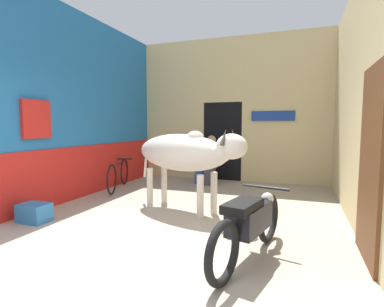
% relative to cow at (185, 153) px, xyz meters
% --- Properties ---
extents(ground_plane, '(30.00, 30.00, 0.00)m').
position_rel_cow_xyz_m(ground_plane, '(0.09, -1.95, -1.00)').
color(ground_plane, tan).
extents(wall_left_shopfront, '(0.25, 5.02, 3.72)m').
position_rel_cow_xyz_m(wall_left_shopfront, '(-2.45, 0.54, 0.80)').
color(wall_left_shopfront, '#236BAD').
rests_on(wall_left_shopfront, ground_plane).
extents(wall_back_with_doorway, '(4.92, 0.93, 3.72)m').
position_rel_cow_xyz_m(wall_back_with_doorway, '(0.03, 3.29, 0.60)').
color(wall_back_with_doorway, '#D1BC84').
rests_on(wall_back_with_doorway, ground_plane).
extents(wall_right_with_door, '(0.22, 5.02, 3.72)m').
position_rel_cow_xyz_m(wall_right_with_door, '(2.64, 0.51, 0.84)').
color(wall_right_with_door, '#D1BC84').
rests_on(wall_right_with_door, ground_plane).
extents(cow, '(2.25, 1.26, 1.43)m').
position_rel_cow_xyz_m(cow, '(0.00, 0.00, 0.00)').
color(cow, beige).
rests_on(cow, ground_plane).
extents(motorcycle_near, '(0.65, 1.81, 0.74)m').
position_rel_cow_xyz_m(motorcycle_near, '(1.33, -1.51, -0.58)').
color(motorcycle_near, black).
rests_on(motorcycle_near, ground_plane).
extents(bicycle, '(0.65, 1.65, 0.66)m').
position_rel_cow_xyz_m(bicycle, '(-2.07, 1.11, -0.66)').
color(bicycle, black).
rests_on(bicycle, ground_plane).
extents(shopkeeper_seated, '(0.38, 0.34, 1.21)m').
position_rel_cow_xyz_m(shopkeeper_seated, '(-0.23, 2.35, -0.36)').
color(shopkeeper_seated, '#3D3842').
rests_on(shopkeeper_seated, ground_plane).
extents(plastic_stool, '(0.37, 0.37, 0.41)m').
position_rel_cow_xyz_m(plastic_stool, '(-0.52, 2.38, -0.78)').
color(plastic_stool, '#2856B2').
rests_on(plastic_stool, ground_plane).
extents(crate, '(0.44, 0.32, 0.28)m').
position_rel_cow_xyz_m(crate, '(-1.94, -1.33, -0.86)').
color(crate, teal).
rests_on(crate, ground_plane).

